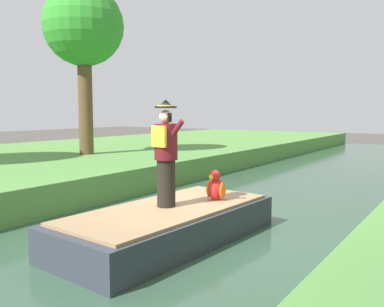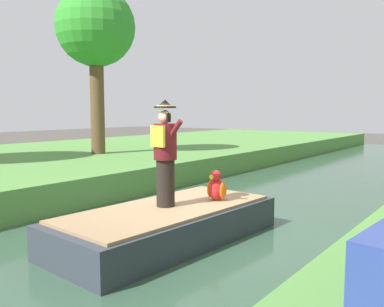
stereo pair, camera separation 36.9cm
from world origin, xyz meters
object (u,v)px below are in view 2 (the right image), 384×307
Objects in this scene: person_pirate at (165,153)px; tree_slender at (96,30)px; boat at (168,224)px; parrot_plush at (217,187)px.

person_pirate is 9.15m from tree_slender.
person_pirate is at bearing 163.42° from boat.
person_pirate is 3.25× the size of parrot_plush.
parrot_plush is at bearing -25.33° from tree_slender.
tree_slender reaches higher than parrot_plush.
tree_slender is (-7.55, 3.57, 4.27)m from parrot_plush.
tree_slender is at bearing 148.51° from person_pirate.
parrot_plush reaches higher than boat.
parrot_plush is at bearing 65.32° from person_pirate.
person_pirate reaches higher than boat.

